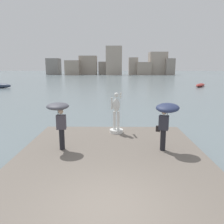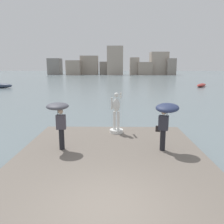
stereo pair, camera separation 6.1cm
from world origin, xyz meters
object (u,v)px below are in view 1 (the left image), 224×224
object	(u,v)px
onlooker_left	(59,114)
boat_near	(200,85)
onlooker_right	(166,114)
boat_far	(0,86)
statue_white_figure	(116,117)

from	to	relation	value
onlooker_left	boat_near	world-z (taller)	onlooker_left
onlooker_left	onlooker_right	world-z (taller)	onlooker_right
onlooker_right	onlooker_left	bearing A→B (deg)	178.85
onlooker_right	boat_far	xyz separation A→B (m)	(-23.31, 32.60, -1.50)
statue_white_figure	boat_far	size ratio (longest dim) A/B	0.50
onlooker_right	boat_near	xyz separation A→B (m)	(14.87, 35.95, -1.62)
statue_white_figure	boat_near	size ratio (longest dim) A/B	0.46
statue_white_figure	onlooker_right	xyz separation A→B (m)	(2.00, -2.58, 0.71)
statue_white_figure	boat_near	bearing A→B (deg)	63.18
onlooker_left	onlooker_right	distance (m)	4.38
onlooker_right	statue_white_figure	bearing A→B (deg)	127.75
boat_near	onlooker_left	bearing A→B (deg)	-118.23
onlooker_right	boat_near	world-z (taller)	onlooker_right
statue_white_figure	onlooker_left	size ratio (longest dim) A/B	1.08
statue_white_figure	onlooker_right	size ratio (longest dim) A/B	1.07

